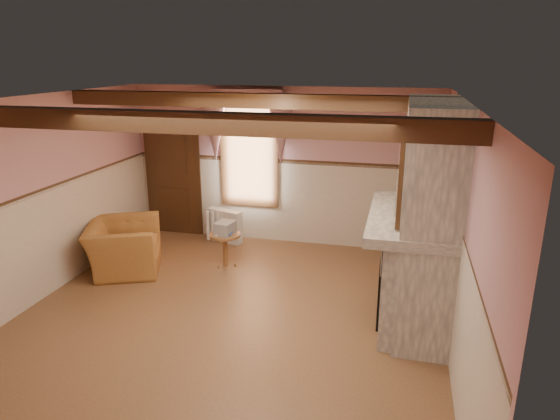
% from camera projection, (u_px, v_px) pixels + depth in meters
% --- Properties ---
extents(floor, '(5.50, 6.00, 0.01)m').
position_uv_depth(floor, '(228.00, 318.00, 6.53)').
color(floor, brown).
rests_on(floor, ground).
extents(ceiling, '(5.50, 6.00, 0.01)m').
position_uv_depth(ceiling, '(220.00, 100.00, 5.71)').
color(ceiling, silver).
rests_on(ceiling, wall_back).
extents(wall_back, '(5.50, 0.02, 2.80)m').
position_uv_depth(wall_back, '(282.00, 166.00, 8.90)').
color(wall_back, tan).
rests_on(wall_back, floor).
extents(wall_front, '(5.50, 0.02, 2.80)m').
position_uv_depth(wall_front, '(71.00, 350.00, 3.34)').
color(wall_front, tan).
rests_on(wall_front, floor).
extents(wall_left, '(0.02, 6.00, 2.80)m').
position_uv_depth(wall_left, '(33.00, 202.00, 6.75)').
color(wall_left, tan).
rests_on(wall_left, floor).
extents(wall_right, '(0.02, 6.00, 2.80)m').
position_uv_depth(wall_right, '(460.00, 235.00, 5.49)').
color(wall_right, tan).
rests_on(wall_right, floor).
extents(wainscot, '(5.50, 6.00, 1.50)m').
position_uv_depth(wainscot, '(226.00, 265.00, 6.31)').
color(wainscot, beige).
rests_on(wainscot, floor).
extents(chair_rail, '(5.50, 6.00, 0.08)m').
position_uv_depth(chair_rail, '(224.00, 209.00, 6.09)').
color(chair_rail, black).
rests_on(chair_rail, wainscot).
extents(firebox, '(0.20, 0.95, 0.90)m').
position_uv_depth(firebox, '(387.00, 283.00, 6.50)').
color(firebox, black).
rests_on(firebox, floor).
extents(armchair, '(1.43, 1.51, 0.78)m').
position_uv_depth(armchair, '(124.00, 247.00, 7.92)').
color(armchair, '#9E662D').
rests_on(armchair, floor).
extents(side_table, '(0.53, 0.53, 0.55)m').
position_uv_depth(side_table, '(225.00, 250.00, 8.10)').
color(side_table, brown).
rests_on(side_table, floor).
extents(book_stack, '(0.31, 0.36, 0.20)m').
position_uv_depth(book_stack, '(225.00, 228.00, 7.99)').
color(book_stack, '#B7AD8C').
rests_on(book_stack, side_table).
extents(radiator, '(0.72, 0.39, 0.60)m').
position_uv_depth(radiator, '(224.00, 225.00, 9.18)').
color(radiator, silver).
rests_on(radiator, floor).
extents(bowl, '(0.38, 0.38, 0.09)m').
position_uv_depth(bowl, '(413.00, 207.00, 6.26)').
color(bowl, brown).
rests_on(bowl, mantel).
extents(mantel_clock, '(0.14, 0.24, 0.20)m').
position_uv_depth(mantel_clock, '(413.00, 191.00, 6.82)').
color(mantel_clock, black).
rests_on(mantel_clock, mantel).
extents(oil_lamp, '(0.11, 0.11, 0.28)m').
position_uv_depth(oil_lamp, '(413.00, 199.00, 6.31)').
color(oil_lamp, '#CD7E39').
rests_on(oil_lamp, mantel).
extents(candle_red, '(0.06, 0.06, 0.16)m').
position_uv_depth(candle_red, '(414.00, 227.00, 5.44)').
color(candle_red, maroon).
rests_on(candle_red, mantel).
extents(jar_yellow, '(0.06, 0.06, 0.12)m').
position_uv_depth(jar_yellow, '(413.00, 225.00, 5.56)').
color(jar_yellow, yellow).
rests_on(jar_yellow, mantel).
extents(fireplace, '(0.85, 2.00, 2.80)m').
position_uv_depth(fireplace, '(428.00, 216.00, 6.12)').
color(fireplace, gray).
rests_on(fireplace, floor).
extents(mantel, '(1.05, 2.05, 0.12)m').
position_uv_depth(mantel, '(412.00, 218.00, 6.18)').
color(mantel, gray).
rests_on(mantel, fireplace).
extents(overmantel_mirror, '(0.06, 1.44, 1.04)m').
position_uv_depth(overmantel_mirror, '(400.00, 170.00, 6.04)').
color(overmantel_mirror, silver).
rests_on(overmantel_mirror, fireplace).
extents(door, '(1.10, 0.10, 2.10)m').
position_uv_depth(door, '(174.00, 180.00, 9.43)').
color(door, black).
rests_on(door, floor).
extents(window, '(1.06, 0.08, 2.02)m').
position_uv_depth(window, '(249.00, 151.00, 8.94)').
color(window, white).
rests_on(window, wall_back).
extents(window_drapes, '(1.30, 0.14, 1.40)m').
position_uv_depth(window_drapes, '(247.00, 118.00, 8.68)').
color(window_drapes, gray).
rests_on(window_drapes, wall_back).
extents(ceiling_beam_front, '(5.50, 0.18, 0.20)m').
position_uv_depth(ceiling_beam_front, '(176.00, 122.00, 4.62)').
color(ceiling_beam_front, black).
rests_on(ceiling_beam_front, ceiling).
extents(ceiling_beam_back, '(5.50, 0.18, 0.20)m').
position_uv_depth(ceiling_beam_back, '(251.00, 101.00, 6.85)').
color(ceiling_beam_back, black).
rests_on(ceiling_beam_back, ceiling).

